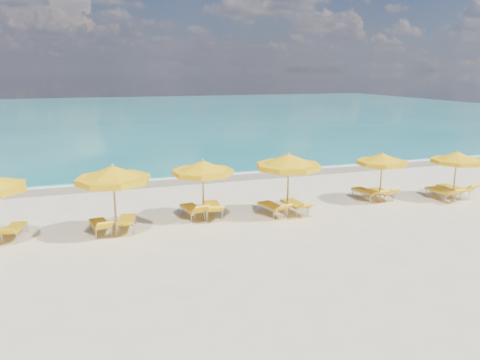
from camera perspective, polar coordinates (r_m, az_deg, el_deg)
name	(u,v)px	position (r m, az deg, el deg)	size (l,w,h in m)	color
ground_plane	(252,218)	(18.59, 1.48, -4.61)	(120.00, 120.00, 0.00)	beige
ocean	(130,114)	(65.15, -13.25, 7.86)	(120.00, 80.00, 0.30)	#157677
wet_sand_band	(205,178)	(25.42, -4.23, 0.25)	(120.00, 2.60, 0.01)	tan
foam_line	(202,175)	(26.18, -4.67, 0.62)	(120.00, 1.20, 0.03)	white
whitecap_near	(87,155)	(34.09, -18.17, 2.95)	(14.00, 0.36, 0.05)	white
whitecap_far	(245,134)	(43.36, 0.57, 5.68)	(18.00, 0.30, 0.05)	white
umbrella_1	(113,175)	(16.54, -15.23, 0.62)	(2.85, 2.85, 2.59)	tan
umbrella_2	(203,168)	(17.89, -4.55, 1.46)	(2.95, 2.95, 2.41)	tan
umbrella_3	(288,162)	(18.28, 5.93, 2.21)	(2.86, 2.86, 2.60)	tan
umbrella_4	(382,159)	(21.33, 16.95, 2.42)	(2.81, 2.81, 2.24)	tan
umbrella_5	(457,158)	(22.86, 24.93, 2.47)	(2.57, 2.57, 2.24)	tan
lounger_0_right	(14,232)	(18.13, -25.81, -5.76)	(0.82, 1.75, 0.71)	#A5A8AD
lounger_1_left	(100,228)	(17.49, -16.66, -5.62)	(0.82, 1.78, 0.74)	#A5A8AD
lounger_1_right	(127,224)	(17.66, -13.60, -5.25)	(0.86, 1.84, 0.65)	#A5A8AD
lounger_2_left	(193,212)	(18.60, -5.78, -3.94)	(0.85, 1.88, 0.79)	#A5A8AD
lounger_2_right	(212,210)	(18.72, -3.38, -3.73)	(0.90, 2.08, 0.78)	#A5A8AD
lounger_3_left	(272,210)	(18.91, 3.96, -3.64)	(0.86, 1.87, 0.73)	#A5A8AD
lounger_3_right	(295,207)	(19.29, 6.73, -3.34)	(0.78, 1.94, 0.71)	#A5A8AD
lounger_4_left	(367,195)	(21.86, 15.18, -1.74)	(0.88, 1.93, 0.69)	#A5A8AD
lounger_4_right	(382,194)	(22.18, 16.95, -1.70)	(0.58, 1.61, 0.72)	#A5A8AD
lounger_5_left	(441,195)	(22.98, 23.33, -1.64)	(0.65, 1.90, 0.76)	#A5A8AD
lounger_5_right	(454,192)	(23.69, 24.62, -1.31)	(0.89, 1.99, 0.86)	#A5A8AD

